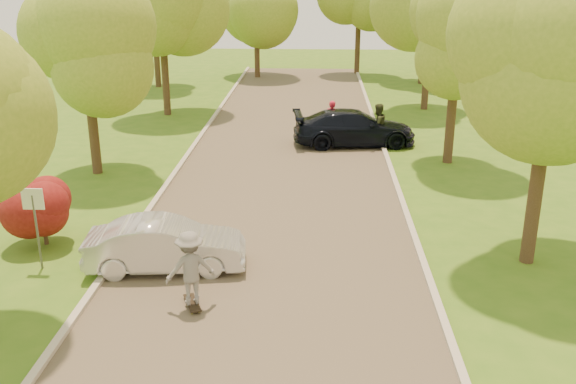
% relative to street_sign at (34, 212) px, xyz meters
% --- Properties ---
extents(ground, '(100.00, 100.00, 0.00)m').
position_rel_street_sign_xyz_m(ground, '(5.80, -4.00, -1.56)').
color(ground, '#396718').
rests_on(ground, ground).
extents(road, '(8.00, 60.00, 0.01)m').
position_rel_street_sign_xyz_m(road, '(5.80, 4.00, -1.56)').
color(road, '#4C4438').
rests_on(road, ground).
extents(curb_left, '(0.18, 60.00, 0.12)m').
position_rel_street_sign_xyz_m(curb_left, '(1.75, 4.00, -1.50)').
color(curb_left, '#B2AD9E').
rests_on(curb_left, ground).
extents(curb_right, '(0.18, 60.00, 0.12)m').
position_rel_street_sign_xyz_m(curb_right, '(9.85, 4.00, -1.50)').
color(curb_right, '#B2AD9E').
rests_on(curb_right, ground).
extents(street_sign, '(0.55, 0.06, 2.17)m').
position_rel_street_sign_xyz_m(street_sign, '(0.00, 0.00, 0.00)').
color(street_sign, '#59595E').
rests_on(street_sign, ground).
extents(red_shrub, '(1.70, 1.70, 1.95)m').
position_rel_street_sign_xyz_m(red_shrub, '(-0.50, 1.50, -0.47)').
color(red_shrub, '#382619').
rests_on(red_shrub, ground).
extents(tree_l_midb, '(4.30, 4.20, 6.62)m').
position_rel_street_sign_xyz_m(tree_l_midb, '(-1.01, 8.00, 3.02)').
color(tree_l_midb, '#382619').
rests_on(tree_l_midb, ground).
extents(tree_l_far, '(4.92, 4.80, 7.79)m').
position_rel_street_sign_xyz_m(tree_l_far, '(-0.59, 18.00, 3.90)').
color(tree_l_far, '#382619').
rests_on(tree_l_far, ground).
extents(tree_r_mida, '(5.13, 5.00, 7.95)m').
position_rel_street_sign_xyz_m(tree_r_mida, '(12.82, 1.00, 3.97)').
color(tree_r_mida, '#382619').
rests_on(tree_r_mida, ground).
extents(tree_r_midb, '(4.51, 4.40, 7.01)m').
position_rel_street_sign_xyz_m(tree_r_midb, '(12.40, 10.00, 3.32)').
color(tree_r_midb, '#382619').
rests_on(tree_r_midb, ground).
extents(tree_bg_a, '(5.12, 5.00, 7.72)m').
position_rel_street_sign_xyz_m(tree_bg_a, '(-2.98, 26.00, 3.75)').
color(tree_bg_a, '#382619').
rests_on(tree_bg_a, ground).
extents(tree_bg_c, '(4.92, 4.80, 7.33)m').
position_rel_street_sign_xyz_m(tree_bg_c, '(3.01, 30.00, 3.46)').
color(tree_bg_c, '#382619').
rests_on(tree_bg_c, ground).
extents(silver_sedan, '(4.16, 1.82, 1.33)m').
position_rel_street_sign_xyz_m(silver_sedan, '(3.23, 0.12, -0.90)').
color(silver_sedan, silver).
rests_on(silver_sedan, ground).
extents(dark_sedan, '(5.45, 2.72, 1.52)m').
position_rel_street_sign_xyz_m(dark_sedan, '(8.62, 12.45, -0.80)').
color(dark_sedan, black).
rests_on(dark_sedan, ground).
extents(longboard, '(0.57, 0.92, 0.10)m').
position_rel_street_sign_xyz_m(longboard, '(4.24, -1.79, -1.47)').
color(longboard, black).
rests_on(longboard, ground).
extents(skateboarder, '(1.28, 1.03, 1.74)m').
position_rel_street_sign_xyz_m(skateboarder, '(4.24, -1.79, -0.58)').
color(skateboarder, slate).
rests_on(skateboarder, longboard).
extents(person_striped, '(0.73, 0.60, 1.73)m').
position_rel_street_sign_xyz_m(person_striped, '(7.68, 13.47, -0.70)').
color(person_striped, red).
rests_on(person_striped, ground).
extents(person_olive, '(1.14, 1.11, 1.85)m').
position_rel_street_sign_xyz_m(person_olive, '(9.60, 12.28, -0.64)').
color(person_olive, '#2E3520').
rests_on(person_olive, ground).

